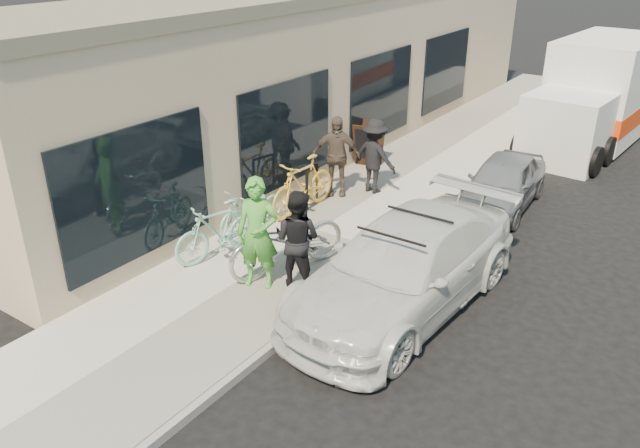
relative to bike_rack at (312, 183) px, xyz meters
The scene contains 17 objects.
ground 4.87m from the bike_rack, 54.50° to the right, with size 120.00×120.00×0.00m, color black.
sidewalk 1.36m from the bike_rack, 49.18° to the right, with size 3.00×34.00×0.15m, color beige.
curb 2.60m from the bike_rack, 21.52° to the right, with size 0.12×34.00×0.13m, color gray.
storefront 4.96m from the bike_rack, 120.99° to the left, with size 3.60×20.00×4.22m.
bike_rack is the anchor object (origin of this frame).
sandwich_board 2.91m from the bike_rack, 96.54° to the left, with size 0.75×0.75×1.06m.
sedan_white 3.97m from the bike_rack, 33.43° to the right, with size 2.35×5.01×1.45m.
sedan_silver 4.10m from the bike_rack, 38.59° to the left, with size 1.31×3.27×1.11m, color gray.
moving_truck 9.25m from the bike_rack, 66.50° to the left, with size 2.59×5.90×2.83m.
tandem_bike 2.84m from the bike_rack, 63.01° to the right, with size 0.77×2.21×1.16m, color #BCBCBF.
woman_rider 3.41m from the bike_rack, 69.56° to the right, with size 0.68×0.45×1.87m, color green.
man_standing 3.29m from the bike_rack, 58.88° to the right, with size 0.80×0.63×1.66m, color black.
cruiser_bike_a 2.83m from the bike_rack, 90.44° to the right, with size 0.49×1.73×1.04m, color #84C6AD.
cruiser_bike_b 1.63m from the bike_rack, 99.76° to the right, with size 0.57×1.63×0.86m, color #84C6AD.
cruiser_bike_c 0.34m from the bike_rack, 87.99° to the right, with size 0.54×1.90×1.14m, color gold.
bystander_a 1.62m from the bike_rack, 64.98° to the left, with size 1.07×0.61×1.65m, color black.
bystander_b 0.91m from the bike_rack, 86.10° to the left, with size 1.04×0.43×1.77m, color brown.
Camera 1 is at (4.24, -6.02, 5.42)m, focal length 35.00 mm.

